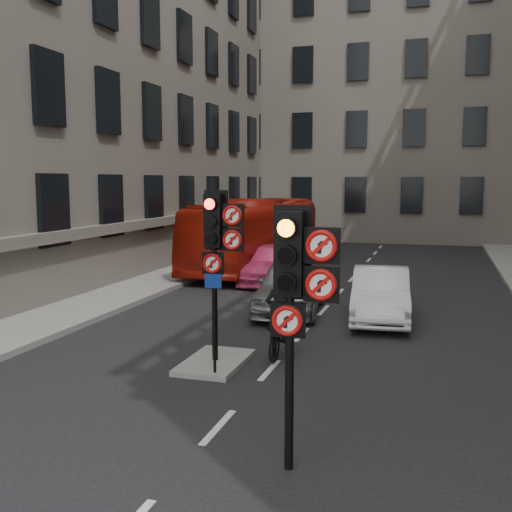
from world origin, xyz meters
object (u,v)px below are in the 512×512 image
Objects in this scene: bus_red at (256,234)px; motorcyclist at (281,314)px; signal_far at (218,239)px; car_white at (381,294)px; car_silver at (291,286)px; motorcycle at (282,334)px; car_pink at (270,264)px; info_sign at (214,309)px; signal_near at (296,282)px.

bus_red is 13.54m from motorcyclist.
car_white is at bearing 61.79° from signal_far.
motorcyclist is (0.91, -4.58, 0.18)m from car_silver.
car_white is at bearing 72.00° from motorcycle.
car_silver is at bearing -73.30° from car_pink.
car_pink is at bearing -78.60° from motorcyclist.
signal_far is 1.55m from info_sign.
signal_far is 0.79× the size of car_silver.
motorcyclist is 0.97× the size of info_sign.
info_sign is at bearing -73.17° from bus_red.
car_pink is at bearing 126.76° from car_white.
car_pink is 2.71× the size of motorcycle.
motorcyclist is at bearing -67.69° from bus_red.
signal_far is at bearing -134.21° from motorcycle.
signal_far reaches higher than motorcycle.
signal_near reaches higher than car_silver.
bus_red is at bearing 108.62° from signal_near.
motorcyclist is (-0.03, 0.00, 0.43)m from motorcycle.
motorcycle is (2.99, -9.54, -0.16)m from car_pink.
motorcyclist is (1.10, 1.01, -1.75)m from signal_far.
signal_far is 6.35m from car_white.
signal_near is 1.81× the size of info_sign.
motorcyclist is at bearing -176.12° from motorcycle.
bus_red reaches higher than info_sign.
motorcyclist is at bearing 63.26° from info_sign.
bus_red is at bearing 121.14° from car_white.
info_sign is at bearing -118.61° from car_white.
signal_far is 10.89m from car_pink.
car_silver is at bearing 104.12° from signal_near.
car_silver is at bearing -63.44° from bus_red.
car_white reaches higher than car_pink.
motorcyclist reaches higher than car_pink.
motorcycle is at bearing -83.80° from car_silver.
car_silver is 8.96m from bus_red.
bus_red is (-6.24, 8.45, 0.82)m from car_white.
signal_near reaches higher than bus_red.
car_silver is 5.36m from car_pink.
car_white is at bearing 65.86° from info_sign.
motorcycle is 0.92× the size of motorcyclist.
signal_far reaches higher than car_white.
signal_near is 2.04× the size of motorcycle.
bus_red is (-3.57, 8.18, 0.77)m from car_silver.
motorcycle is 0.89× the size of info_sign.
signal_far reaches higher than car_pink.
car_white is 2.49× the size of motorcycle.
motorcycle is at bearing -117.19° from car_white.
info_sign reaches higher than motorcycle.
info_sign is (-0.88, -1.82, 0.44)m from motorcyclist.
signal_near is 0.32× the size of bus_red.
bus_red is 15.01m from info_sign.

